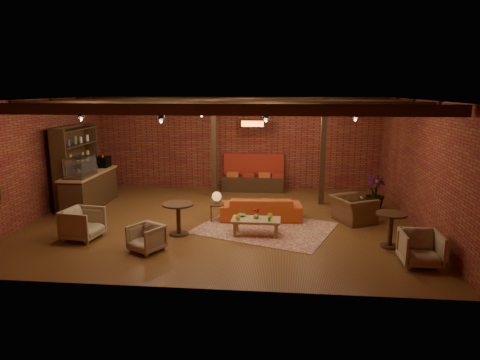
# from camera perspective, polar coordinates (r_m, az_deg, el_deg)

# --- Properties ---
(floor) EXTENTS (10.00, 10.00, 0.00)m
(floor) POSITION_cam_1_polar(r_m,az_deg,el_deg) (11.54, -2.43, -5.43)
(floor) COLOR #432310
(floor) RESTS_ON ground
(ceiling) EXTENTS (10.00, 8.00, 0.02)m
(ceiling) POSITION_cam_1_polar(r_m,az_deg,el_deg) (11.01, -2.58, 10.66)
(ceiling) COLOR black
(ceiling) RESTS_ON wall_back
(wall_back) EXTENTS (10.00, 0.02, 3.20)m
(wall_back) POSITION_cam_1_polar(r_m,az_deg,el_deg) (15.09, -0.39, 4.96)
(wall_back) COLOR maroon
(wall_back) RESTS_ON ground
(wall_front) EXTENTS (10.00, 0.02, 3.20)m
(wall_front) POSITION_cam_1_polar(r_m,az_deg,el_deg) (7.31, -6.87, -2.82)
(wall_front) COLOR maroon
(wall_front) RESTS_ON ground
(wall_left) EXTENTS (0.02, 8.00, 3.20)m
(wall_left) POSITION_cam_1_polar(r_m,az_deg,el_deg) (12.85, -25.19, 2.56)
(wall_left) COLOR maroon
(wall_left) RESTS_ON ground
(wall_right) EXTENTS (0.02, 8.00, 3.20)m
(wall_right) POSITION_cam_1_polar(r_m,az_deg,el_deg) (11.58, 22.81, 1.84)
(wall_right) COLOR maroon
(wall_right) RESTS_ON ground
(ceiling_beams) EXTENTS (9.80, 6.40, 0.22)m
(ceiling_beams) POSITION_cam_1_polar(r_m,az_deg,el_deg) (11.01, -2.58, 10.04)
(ceiling_beams) COLOR #301D10
(ceiling_beams) RESTS_ON ceiling
(ceiling_pipe) EXTENTS (9.60, 0.12, 0.12)m
(ceiling_pipe) POSITION_cam_1_polar(r_m,az_deg,el_deg) (12.61, -1.53, 9.26)
(ceiling_pipe) COLOR black
(ceiling_pipe) RESTS_ON ceiling
(post_left) EXTENTS (0.16, 0.16, 3.20)m
(post_left) POSITION_cam_1_polar(r_m,az_deg,el_deg) (13.80, -3.47, 4.27)
(post_left) COLOR #301D10
(post_left) RESTS_ON ground
(post_right) EXTENTS (0.16, 0.16, 3.20)m
(post_right) POSITION_cam_1_polar(r_m,az_deg,el_deg) (13.09, 11.00, 3.65)
(post_right) COLOR #301D10
(post_right) RESTS_ON ground
(service_counter) EXTENTS (0.80, 2.50, 1.60)m
(service_counter) POSITION_cam_1_polar(r_m,az_deg,el_deg) (13.44, -19.44, -0.08)
(service_counter) COLOR #301D10
(service_counter) RESTS_ON ground
(plant_counter) EXTENTS (0.35, 0.39, 0.30)m
(plant_counter) POSITION_cam_1_polar(r_m,az_deg,el_deg) (13.50, -18.82, 1.83)
(plant_counter) COLOR #337F33
(plant_counter) RESTS_ON service_counter
(shelving_hutch) EXTENTS (0.52, 2.00, 2.40)m
(shelving_hutch) POSITION_cam_1_polar(r_m,az_deg,el_deg) (13.63, -20.91, 1.69)
(shelving_hutch) COLOR #301D10
(shelving_hutch) RESTS_ON ground
(banquette) EXTENTS (2.10, 0.70, 1.00)m
(banquette) POSITION_cam_1_polar(r_m,az_deg,el_deg) (14.78, 1.75, 0.48)
(banquette) COLOR maroon
(banquette) RESTS_ON ground
(service_sign) EXTENTS (0.86, 0.06, 0.30)m
(service_sign) POSITION_cam_1_polar(r_m,az_deg,el_deg) (14.07, 1.68, 7.51)
(service_sign) COLOR #FC5B19
(service_sign) RESTS_ON ceiling
(ceiling_spotlights) EXTENTS (6.40, 4.40, 0.28)m
(ceiling_spotlights) POSITION_cam_1_polar(r_m,az_deg,el_deg) (11.02, -2.56, 8.90)
(ceiling_spotlights) COLOR black
(ceiling_spotlights) RESTS_ON ceiling
(rug) EXTENTS (3.85, 3.41, 0.01)m
(rug) POSITION_cam_1_polar(r_m,az_deg,el_deg) (10.94, 3.33, -6.40)
(rug) COLOR maroon
(rug) RESTS_ON floor
(sofa) EXTENTS (2.22, 1.01, 0.63)m
(sofa) POSITION_cam_1_polar(r_m,az_deg,el_deg) (11.57, 2.80, -3.76)
(sofa) COLOR #AF4418
(sofa) RESTS_ON floor
(coffee_table) EXTENTS (1.18, 0.60, 0.65)m
(coffee_table) POSITION_cam_1_polar(r_m,az_deg,el_deg) (10.35, 2.10, -5.42)
(coffee_table) COLOR #A2804B
(coffee_table) RESTS_ON floor
(side_table_lamp) EXTENTS (0.44, 0.44, 0.79)m
(side_table_lamp) POSITION_cam_1_polar(r_m,az_deg,el_deg) (11.39, -3.13, -2.51)
(side_table_lamp) COLOR #301D10
(side_table_lamp) RESTS_ON floor
(round_table_left) EXTENTS (0.75, 0.75, 0.78)m
(round_table_left) POSITION_cam_1_polar(r_m,az_deg,el_deg) (10.41, -8.22, -4.45)
(round_table_left) COLOR #301D10
(round_table_left) RESTS_ON floor
(armchair_a) EXTENTS (0.86, 0.90, 0.81)m
(armchair_a) POSITION_cam_1_polar(r_m,az_deg,el_deg) (10.71, -20.25, -5.31)
(armchair_a) COLOR #B9A98F
(armchair_a) RESTS_ON floor
(armchair_b) EXTENTS (0.85, 0.83, 0.65)m
(armchair_b) POSITION_cam_1_polar(r_m,az_deg,el_deg) (9.56, -12.38, -7.41)
(armchair_b) COLOR #B9A98F
(armchair_b) RESTS_ON floor
(armchair_right) EXTENTS (1.07, 1.24, 0.92)m
(armchair_right) POSITION_cam_1_polar(r_m,az_deg,el_deg) (11.69, 14.85, -3.26)
(armchair_right) COLOR brown
(armchair_right) RESTS_ON floor
(side_table_book) EXTENTS (0.57, 0.57, 0.51)m
(side_table_book) POSITION_cam_1_polar(r_m,az_deg,el_deg) (12.37, 15.26, -2.49)
(side_table_book) COLOR #301D10
(side_table_book) RESTS_ON floor
(round_table_right) EXTENTS (0.67, 0.67, 0.79)m
(round_table_right) POSITION_cam_1_polar(r_m,az_deg,el_deg) (10.08, 19.47, -5.60)
(round_table_right) COLOR #301D10
(round_table_right) RESTS_ON floor
(armchair_far) EXTENTS (0.75, 0.71, 0.77)m
(armchair_far) POSITION_cam_1_polar(r_m,az_deg,el_deg) (9.34, 22.93, -8.20)
(armchair_far) COLOR #B9A98F
(armchair_far) RESTS_ON floor
(plant_tall) EXTENTS (1.87, 1.87, 2.94)m
(plant_tall) POSITION_cam_1_polar(r_m,az_deg,el_deg) (12.89, 17.82, 2.57)
(plant_tall) COLOR #4C7F4C
(plant_tall) RESTS_ON floor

